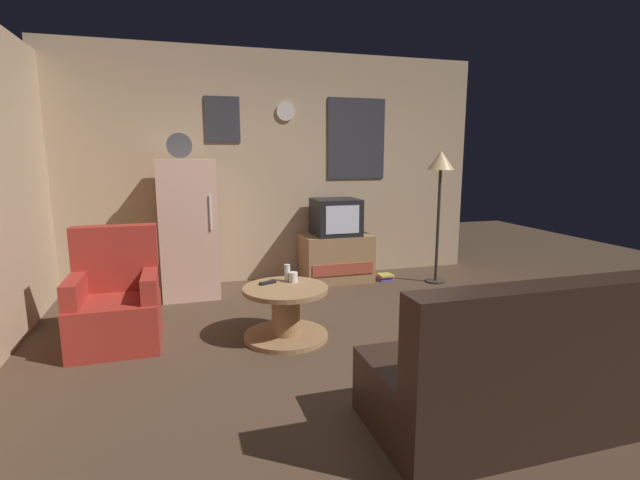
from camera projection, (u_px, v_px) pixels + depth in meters
ground_plane at (342, 353)px, 3.71m from camera, size 12.00×12.00×0.00m
wall_with_art at (277, 168)px, 5.77m from camera, size 5.20×0.12×2.76m
fridge at (188, 228)px, 5.13m from camera, size 0.60×0.62×1.77m
tv_stand at (336, 258)px, 5.80m from camera, size 0.84×0.53×0.58m
crt_tv at (336, 217)px, 5.71m from camera, size 0.54×0.51×0.44m
standing_lamp at (440, 171)px, 5.54m from camera, size 0.32×0.32×1.59m
coffee_table at (286, 313)px, 3.99m from camera, size 0.72×0.72×0.45m
wine_glass at (287, 273)px, 4.12m from camera, size 0.05×0.05×0.15m
mug_ceramic_white at (293, 277)px, 4.09m from camera, size 0.08×0.08×0.09m
remote_control at (268, 283)px, 4.04m from camera, size 0.16×0.10×0.02m
armchair at (116, 304)px, 3.87m from camera, size 0.68×0.68×0.96m
couch at (522, 375)px, 2.67m from camera, size 1.70×0.80×0.92m
book_stack at (385, 277)px, 5.86m from camera, size 0.17×0.17×0.07m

